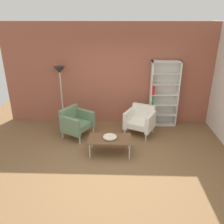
# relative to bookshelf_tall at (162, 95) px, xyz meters

# --- Properties ---
(ground_plane) EXTENTS (8.32, 8.32, 0.00)m
(ground_plane) POSITION_rel_bookshelf_tall_xyz_m (-1.37, -2.26, -0.92)
(ground_plane) COLOR brown
(brick_back_panel) EXTENTS (6.40, 0.12, 2.90)m
(brick_back_panel) POSITION_rel_bookshelf_tall_xyz_m (-1.37, 0.20, 0.53)
(brick_back_panel) COLOR #9E5642
(brick_back_panel) RESTS_ON ground_plane
(bookshelf_tall) EXTENTS (0.80, 0.30, 1.90)m
(bookshelf_tall) POSITION_rel_bookshelf_tall_xyz_m (0.00, 0.00, 0.00)
(bookshelf_tall) COLOR silver
(bookshelf_tall) RESTS_ON ground_plane
(coffee_table_low) EXTENTS (1.00, 0.56, 0.40)m
(coffee_table_low) POSITION_rel_bookshelf_tall_xyz_m (-1.44, -1.68, -0.55)
(coffee_table_low) COLOR brown
(coffee_table_low) RESTS_ON ground_plane
(decorative_bowl) EXTENTS (0.32, 0.32, 0.05)m
(decorative_bowl) POSITION_rel_bookshelf_tall_xyz_m (-1.44, -1.68, -0.49)
(decorative_bowl) COLOR beige
(decorative_bowl) RESTS_ON coffee_table_low
(armchair_spare_guest) EXTENTS (0.91, 0.93, 0.78)m
(armchair_spare_guest) POSITION_rel_bookshelf_tall_xyz_m (-2.38, -0.84, -0.51)
(armchair_spare_guest) COLOR slate
(armchair_spare_guest) RESTS_ON ground_plane
(armchair_corner_red) EXTENTS (0.92, 0.89, 0.78)m
(armchair_corner_red) POSITION_rel_bookshelf_tall_xyz_m (-0.65, -0.65, -0.51)
(armchair_corner_red) COLOR white
(armchair_corner_red) RESTS_ON ground_plane
(floor_lamp_torchiere) EXTENTS (0.32, 0.32, 1.74)m
(floor_lamp_torchiere) POSITION_rel_bookshelf_tall_xyz_m (-2.89, -0.12, 0.53)
(floor_lamp_torchiere) COLOR silver
(floor_lamp_torchiere) RESTS_ON ground_plane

